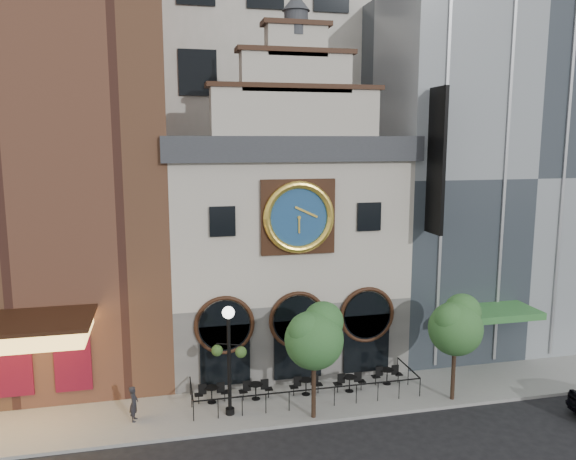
{
  "coord_description": "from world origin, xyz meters",
  "views": [
    {
      "loc": [
        -6.38,
        -21.76,
        12.2
      ],
      "look_at": [
        -0.01,
        6.0,
        7.59
      ],
      "focal_mm": 35.0,
      "sensor_mm": 36.0,
      "label": 1
    }
  ],
  "objects_px": {
    "bistro_1": "(256,390)",
    "bistro_4": "(387,375)",
    "bistro_3": "(349,382)",
    "tree_right": "(456,324)",
    "lamppost": "(229,348)",
    "tree_left": "(315,335)",
    "bistro_2": "(306,385)",
    "bistro_0": "(212,393)",
    "pedestrian": "(134,403)"
  },
  "relations": [
    {
      "from": "pedestrian",
      "to": "bistro_3",
      "type": "bearing_deg",
      "value": -78.73
    },
    {
      "from": "bistro_4",
      "to": "pedestrian",
      "type": "height_order",
      "value": "pedestrian"
    },
    {
      "from": "bistro_3",
      "to": "pedestrian",
      "type": "height_order",
      "value": "pedestrian"
    },
    {
      "from": "bistro_3",
      "to": "tree_right",
      "type": "bearing_deg",
      "value": -21.88
    },
    {
      "from": "bistro_1",
      "to": "bistro_4",
      "type": "xyz_separation_m",
      "value": [
        6.65,
        0.18,
        0.0
      ]
    },
    {
      "from": "lamppost",
      "to": "bistro_4",
      "type": "bearing_deg",
      "value": 32.72
    },
    {
      "from": "bistro_2",
      "to": "tree_right",
      "type": "height_order",
      "value": "tree_right"
    },
    {
      "from": "bistro_2",
      "to": "lamppost",
      "type": "bearing_deg",
      "value": -163.7
    },
    {
      "from": "pedestrian",
      "to": "tree_right",
      "type": "xyz_separation_m",
      "value": [
        14.51,
        -1.19,
        2.87
      ]
    },
    {
      "from": "bistro_2",
      "to": "bistro_3",
      "type": "bearing_deg",
      "value": -3.86
    },
    {
      "from": "bistro_1",
      "to": "pedestrian",
      "type": "distance_m",
      "value": 5.54
    },
    {
      "from": "bistro_3",
      "to": "bistro_1",
      "type": "bearing_deg",
      "value": 177.5
    },
    {
      "from": "bistro_0",
      "to": "lamppost",
      "type": "xyz_separation_m",
      "value": [
        0.69,
        -1.27,
        2.6
      ]
    },
    {
      "from": "bistro_1",
      "to": "bistro_4",
      "type": "relative_size",
      "value": 1.0
    },
    {
      "from": "bistro_3",
      "to": "tree_left",
      "type": "xyz_separation_m",
      "value": [
        -2.32,
        -2.02,
        3.28
      ]
    },
    {
      "from": "lamppost",
      "to": "tree_right",
      "type": "xyz_separation_m",
      "value": [
        10.39,
        -0.84,
        0.59
      ]
    },
    {
      "from": "bistro_2",
      "to": "tree_right",
      "type": "relative_size",
      "value": 0.32
    },
    {
      "from": "pedestrian",
      "to": "bistro_0",
      "type": "bearing_deg",
      "value": -67.24
    },
    {
      "from": "bistro_3",
      "to": "bistro_0",
      "type": "bearing_deg",
      "value": 177.33
    },
    {
      "from": "bistro_2",
      "to": "tree_right",
      "type": "bearing_deg",
      "value": -16.38
    },
    {
      "from": "bistro_0",
      "to": "bistro_3",
      "type": "xyz_separation_m",
      "value": [
        6.59,
        -0.31,
        0.0
      ]
    },
    {
      "from": "bistro_0",
      "to": "bistro_2",
      "type": "height_order",
      "value": "same"
    },
    {
      "from": "pedestrian",
      "to": "tree_left",
      "type": "relative_size",
      "value": 0.31
    },
    {
      "from": "bistro_3",
      "to": "bistro_2",
      "type": "bearing_deg",
      "value": 176.14
    },
    {
      "from": "pedestrian",
      "to": "lamppost",
      "type": "relative_size",
      "value": 0.32
    },
    {
      "from": "bistro_2",
      "to": "tree_right",
      "type": "xyz_separation_m",
      "value": [
        6.62,
        -1.95,
        3.19
      ]
    },
    {
      "from": "tree_left",
      "to": "tree_right",
      "type": "xyz_separation_m",
      "value": [
        6.81,
        0.21,
        -0.1
      ]
    },
    {
      "from": "bistro_2",
      "to": "bistro_4",
      "type": "distance_m",
      "value": 4.24
    },
    {
      "from": "lamppost",
      "to": "tree_left",
      "type": "relative_size",
      "value": 0.97
    },
    {
      "from": "lamppost",
      "to": "tree_left",
      "type": "distance_m",
      "value": 3.8
    },
    {
      "from": "tree_left",
      "to": "bistro_2",
      "type": "bearing_deg",
      "value": 85.02
    },
    {
      "from": "bistro_4",
      "to": "lamppost",
      "type": "height_order",
      "value": "lamppost"
    },
    {
      "from": "bistro_2",
      "to": "bistro_3",
      "type": "xyz_separation_m",
      "value": [
        2.13,
        -0.14,
        0.0
      ]
    },
    {
      "from": "bistro_0",
      "to": "bistro_1",
      "type": "height_order",
      "value": "same"
    },
    {
      "from": "bistro_0",
      "to": "tree_left",
      "type": "bearing_deg",
      "value": -28.54
    },
    {
      "from": "pedestrian",
      "to": "bistro_4",
      "type": "bearing_deg",
      "value": -77.53
    },
    {
      "from": "bistro_3",
      "to": "bistro_4",
      "type": "distance_m",
      "value": 2.13
    },
    {
      "from": "bistro_0",
      "to": "bistro_1",
      "type": "bearing_deg",
      "value": -3.05
    },
    {
      "from": "bistro_1",
      "to": "lamppost",
      "type": "bearing_deg",
      "value": -139.55
    },
    {
      "from": "bistro_1",
      "to": "pedestrian",
      "type": "height_order",
      "value": "pedestrian"
    },
    {
      "from": "pedestrian",
      "to": "bistro_2",
      "type": "bearing_deg",
      "value": -76.76
    },
    {
      "from": "bistro_0",
      "to": "pedestrian",
      "type": "height_order",
      "value": "pedestrian"
    },
    {
      "from": "bistro_3",
      "to": "tree_right",
      "type": "xyz_separation_m",
      "value": [
        4.49,
        -1.8,
        3.19
      ]
    },
    {
      "from": "bistro_0",
      "to": "tree_left",
      "type": "relative_size",
      "value": 0.31
    },
    {
      "from": "bistro_4",
      "to": "tree_right",
      "type": "height_order",
      "value": "tree_right"
    },
    {
      "from": "bistro_0",
      "to": "bistro_1",
      "type": "xyz_separation_m",
      "value": [
        2.05,
        -0.11,
        0.0
      ]
    },
    {
      "from": "lamppost",
      "to": "tree_right",
      "type": "relative_size",
      "value": 0.99
    },
    {
      "from": "bistro_4",
      "to": "tree_left",
      "type": "xyz_separation_m",
      "value": [
        -4.42,
        -2.4,
        3.28
      ]
    },
    {
      "from": "bistro_0",
      "to": "bistro_1",
      "type": "distance_m",
      "value": 2.05
    },
    {
      "from": "bistro_1",
      "to": "tree_left",
      "type": "bearing_deg",
      "value": -44.85
    }
  ]
}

